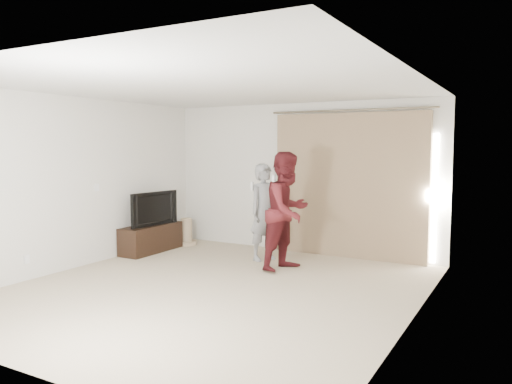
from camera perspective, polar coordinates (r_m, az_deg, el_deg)
floor at (r=6.62m, az=-4.87°, el=-11.02°), size 5.50×5.50×0.00m
wall_back at (r=8.79m, az=5.11°, el=1.62°), size 5.00×0.04×2.60m
wall_left at (r=8.04m, az=-19.90°, el=1.00°), size 0.04×5.50×2.60m
ceiling at (r=6.40m, az=-5.06°, el=11.94°), size 5.00×5.50×0.01m
curtain at (r=8.40m, az=10.62°, el=0.73°), size 2.80×0.11×2.46m
tv_console at (r=9.00m, az=-11.90°, el=-5.20°), size 0.43×1.24×0.48m
tv at (r=8.92m, az=-11.96°, el=-1.83°), size 0.25×1.03×0.59m
scratching_post at (r=9.53m, az=-7.94°, el=-4.78°), size 0.38×0.38×0.50m
person_man at (r=8.11m, az=1.00°, el=-2.30°), size 0.58×0.68×1.57m
person_woman at (r=7.47m, az=3.62°, el=-2.18°), size 0.86×1.00×1.77m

